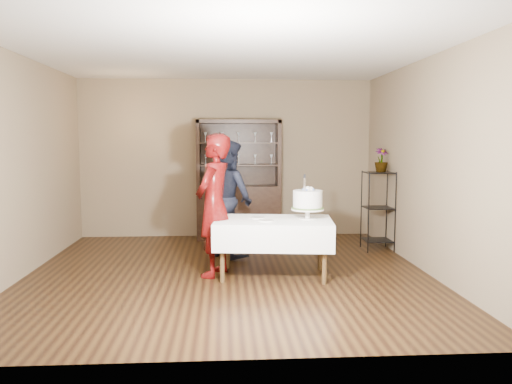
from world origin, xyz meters
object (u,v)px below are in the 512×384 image
(cake, at_px, (308,201))
(plant_etagere, at_px, (378,207))
(cake_table, at_px, (274,233))
(man, at_px, (228,198))
(potted_plant, at_px, (381,160))
(china_hutch, at_px, (239,199))
(woman, at_px, (214,205))

(cake, bearing_deg, plant_etagere, 45.86)
(plant_etagere, height_order, cake, cake)
(plant_etagere, distance_m, cake_table, 2.20)
(man, distance_m, cake, 1.46)
(cake_table, distance_m, potted_plant, 2.40)
(cake_table, height_order, man, man)
(china_hutch, relative_size, potted_plant, 5.51)
(woman, relative_size, cake, 3.16)
(china_hutch, distance_m, cake, 2.53)
(cake, bearing_deg, woman, 176.84)
(man, bearing_deg, cake, -172.94)
(man, bearing_deg, plant_etagere, -118.13)
(potted_plant, bearing_deg, woman, -152.15)
(china_hutch, relative_size, man, 1.19)
(woman, xyz_separation_m, cake, (1.14, -0.06, 0.05))
(china_hutch, xyz_separation_m, plant_etagere, (2.08, -1.05, -0.01))
(cake_table, bearing_deg, woman, 173.99)
(cake_table, xyz_separation_m, cake, (0.42, 0.01, 0.39))
(plant_etagere, bearing_deg, china_hutch, 153.17)
(plant_etagere, height_order, cake_table, plant_etagere)
(china_hutch, relative_size, cake, 3.61)
(woman, distance_m, man, 1.04)
(man, height_order, potted_plant, man)
(cake_table, relative_size, potted_plant, 4.14)
(woman, bearing_deg, man, -166.06)
(plant_etagere, distance_m, cake, 1.89)
(potted_plant, bearing_deg, plant_etagere, -140.09)
(china_hutch, bearing_deg, woman, -98.98)
(plant_etagere, xyz_separation_m, potted_plant, (0.04, 0.04, 0.72))
(potted_plant, bearing_deg, cake_table, -141.75)
(man, relative_size, potted_plant, 4.62)
(cake_table, distance_m, woman, 0.80)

